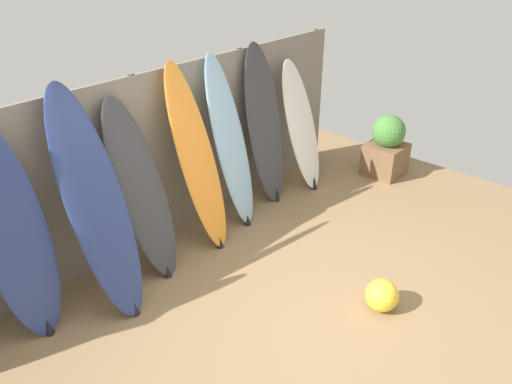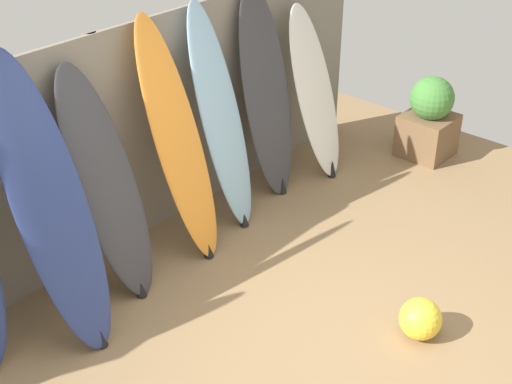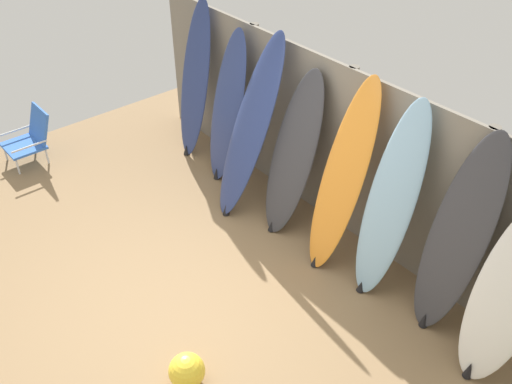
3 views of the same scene
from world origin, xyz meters
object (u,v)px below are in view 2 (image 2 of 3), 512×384
(surfboard_charcoal_3, at_px, (107,186))
(surfboard_orange_4, at_px, (178,142))
(surfboard_navy_2, at_px, (51,207))
(surfboard_skyblue_5, at_px, (221,119))
(surfboard_white_7, at_px, (315,94))
(surfboard_charcoal_6, at_px, (267,95))
(planter_box, at_px, (429,119))
(beach_ball, at_px, (420,319))

(surfboard_charcoal_3, height_order, surfboard_orange_4, surfboard_orange_4)
(surfboard_navy_2, xyz_separation_m, surfboard_charcoal_3, (0.53, 0.12, -0.12))
(surfboard_skyblue_5, relative_size, surfboard_white_7, 1.18)
(surfboard_charcoal_6, distance_m, surfboard_white_7, 0.58)
(surfboard_charcoal_3, height_order, surfboard_skyblue_5, surfboard_skyblue_5)
(surfboard_charcoal_3, bearing_deg, surfboard_navy_2, -166.80)
(surfboard_skyblue_5, bearing_deg, surfboard_white_7, -2.56)
(surfboard_navy_2, xyz_separation_m, surfboard_charcoal_6, (2.38, 0.22, -0.05))
(surfboard_charcoal_3, relative_size, planter_box, 2.07)
(surfboard_skyblue_5, height_order, surfboard_charcoal_6, surfboard_skyblue_5)
(surfboard_charcoal_3, xyz_separation_m, surfboard_white_7, (2.41, -0.02, -0.06))
(surfboard_navy_2, relative_size, surfboard_orange_4, 1.03)
(surfboard_charcoal_6, bearing_deg, surfboard_orange_4, -174.47)
(surfboard_navy_2, relative_size, surfboard_charcoal_3, 1.14)
(surfboard_orange_4, bearing_deg, surfboard_white_7, -0.09)
(surfboard_navy_2, distance_m, surfboard_charcoal_6, 2.40)
(surfboard_navy_2, relative_size, surfboard_charcoal_6, 1.05)
(surfboard_white_7, xyz_separation_m, beach_ball, (-1.42, -2.02, -0.64))
(surfboard_navy_2, distance_m, surfboard_skyblue_5, 1.75)
(surfboard_orange_4, bearing_deg, planter_box, -13.97)
(surfboard_navy_2, height_order, surfboard_charcoal_3, surfboard_navy_2)
(surfboard_skyblue_5, height_order, beach_ball, surfboard_skyblue_5)
(surfboard_navy_2, xyz_separation_m, planter_box, (3.95, -0.57, -0.58))
(surfboard_charcoal_6, xyz_separation_m, surfboard_white_7, (0.56, -0.12, -0.13))
(surfboard_white_7, distance_m, planter_box, 1.28)
(surfboard_navy_2, distance_m, surfboard_charcoal_3, 0.56)
(surfboard_orange_4, relative_size, surfboard_skyblue_5, 1.01)
(surfboard_charcoal_6, relative_size, planter_box, 2.26)
(surfboard_navy_2, bearing_deg, surfboard_white_7, 2.09)
(surfboard_orange_4, xyz_separation_m, surfboard_charcoal_6, (1.17, 0.11, -0.02))
(surfboard_charcoal_6, bearing_deg, surfboard_skyblue_5, -174.49)
(surfboard_skyblue_5, bearing_deg, surfboard_orange_4, -174.44)
(surfboard_white_7, bearing_deg, surfboard_charcoal_6, 168.25)
(planter_box, bearing_deg, surfboard_charcoal_3, 168.51)
(surfboard_orange_4, relative_size, beach_ball, 6.42)
(beach_ball, bearing_deg, surfboard_white_7, 54.88)
(surfboard_navy_2, distance_m, planter_box, 4.03)
(surfboard_skyblue_5, bearing_deg, surfboard_navy_2, -174.72)
(surfboard_charcoal_3, distance_m, surfboard_white_7, 2.41)
(surfboard_white_7, relative_size, beach_ball, 5.43)
(surfboard_orange_4, height_order, surfboard_white_7, surfboard_orange_4)
(surfboard_charcoal_3, xyz_separation_m, surfboard_orange_4, (0.68, -0.01, 0.09))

